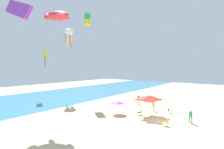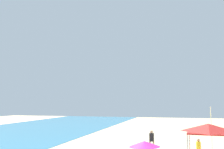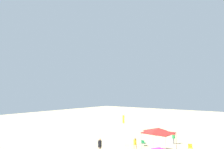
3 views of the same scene
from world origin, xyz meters
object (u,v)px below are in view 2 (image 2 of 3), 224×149
object	(u,v)px
person_by_tent	(199,147)
canopy_tent	(208,128)
banner_flag	(211,125)
person_near_umbrella	(152,139)
beach_umbrella	(144,144)

from	to	relation	value
person_by_tent	canopy_tent	bearing A→B (deg)	158.45
canopy_tent	banner_flag	world-z (taller)	banner_flag
person_by_tent	person_near_umbrella	distance (m)	4.74
banner_flag	person_near_umbrella	world-z (taller)	banner_flag
person_by_tent	person_near_umbrella	xyz separation A→B (m)	(2.40, 4.08, 0.20)
canopy_tent	beach_umbrella	bearing A→B (deg)	115.00
banner_flag	person_near_umbrella	size ratio (longest dim) A/B	2.21
beach_umbrella	banner_flag	xyz separation A→B (m)	(7.50, -5.07, 0.74)
beach_umbrella	person_near_umbrella	distance (m)	7.44
canopy_tent	person_by_tent	distance (m)	3.53
canopy_tent	person_near_umbrella	world-z (taller)	canopy_tent
canopy_tent	person_by_tent	xyz separation A→B (m)	(2.99, 0.54, -1.79)
beach_umbrella	person_near_umbrella	size ratio (longest dim) A/B	1.10
canopy_tent	person_near_umbrella	distance (m)	7.28
canopy_tent	beach_umbrella	xyz separation A→B (m)	(-2.01, 4.30, -0.94)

